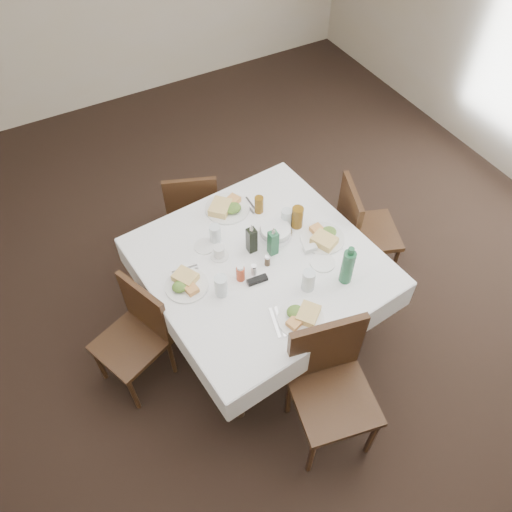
{
  "coord_description": "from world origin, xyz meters",
  "views": [
    {
      "loc": [
        -0.9,
        -1.65,
        3.21
      ],
      "look_at": [
        0.06,
        0.11,
        0.8
      ],
      "focal_mm": 35.0,
      "sensor_mm": 36.0,
      "label": 1
    }
  ],
  "objects_px": {
    "water_n": "(215,234)",
    "oil_cruet_dark": "(252,239)",
    "water_e": "(286,218)",
    "water_s": "(308,280)",
    "coffee_mug": "(219,252)",
    "water_w": "(221,286)",
    "ketchup_bottle": "(240,273)",
    "chair_east": "(360,227)",
    "chair_south": "(329,379)",
    "green_bottle": "(348,266)",
    "oil_cruet_green": "(273,242)",
    "chair_north": "(193,206)",
    "dining_table": "(260,267)",
    "chair_west": "(137,331)",
    "bread_basket": "(276,232)"
  },
  "relations": [
    {
      "from": "bread_basket",
      "to": "oil_cruet_dark",
      "type": "xyz_separation_m",
      "value": [
        -0.2,
        -0.03,
        0.07
      ]
    },
    {
      "from": "oil_cruet_green",
      "to": "water_n",
      "type": "bearing_deg",
      "value": 136.52
    },
    {
      "from": "chair_south",
      "to": "water_n",
      "type": "distance_m",
      "value": 1.15
    },
    {
      "from": "oil_cruet_dark",
      "to": "dining_table",
      "type": "bearing_deg",
      "value": -86.05
    },
    {
      "from": "water_e",
      "to": "green_bottle",
      "type": "bearing_deg",
      "value": -82.22
    },
    {
      "from": "water_n",
      "to": "oil_cruet_dark",
      "type": "xyz_separation_m",
      "value": [
        0.17,
        -0.18,
        0.03
      ]
    },
    {
      "from": "chair_south",
      "to": "oil_cruet_green",
      "type": "relative_size",
      "value": 4.11
    },
    {
      "from": "green_bottle",
      "to": "water_n",
      "type": "bearing_deg",
      "value": 129.75
    },
    {
      "from": "water_s",
      "to": "coffee_mug",
      "type": "distance_m",
      "value": 0.6
    },
    {
      "from": "water_n",
      "to": "oil_cruet_dark",
      "type": "distance_m",
      "value": 0.25
    },
    {
      "from": "ketchup_bottle",
      "to": "green_bottle",
      "type": "bearing_deg",
      "value": -29.46
    },
    {
      "from": "water_s",
      "to": "oil_cruet_dark",
      "type": "height_order",
      "value": "oil_cruet_dark"
    },
    {
      "from": "chair_south",
      "to": "water_s",
      "type": "distance_m",
      "value": 0.58
    },
    {
      "from": "oil_cruet_green",
      "to": "ketchup_bottle",
      "type": "relative_size",
      "value": 1.97
    },
    {
      "from": "dining_table",
      "to": "water_w",
      "type": "bearing_deg",
      "value": -160.95
    },
    {
      "from": "chair_west",
      "to": "oil_cruet_dark",
      "type": "height_order",
      "value": "oil_cruet_dark"
    },
    {
      "from": "chair_west",
      "to": "water_w",
      "type": "xyz_separation_m",
      "value": [
        0.52,
        -0.19,
        0.36
      ]
    },
    {
      "from": "oil_cruet_dark",
      "to": "chair_east",
      "type": "bearing_deg",
      "value": 0.34
    },
    {
      "from": "water_w",
      "to": "ketchup_bottle",
      "type": "distance_m",
      "value": 0.16
    },
    {
      "from": "water_w",
      "to": "coffee_mug",
      "type": "xyz_separation_m",
      "value": [
        0.12,
        0.27,
        -0.03
      ]
    },
    {
      "from": "ketchup_bottle",
      "to": "bread_basket",
      "type": "bearing_deg",
      "value": 29.09
    },
    {
      "from": "ketchup_bottle",
      "to": "green_bottle",
      "type": "relative_size",
      "value": 0.4
    },
    {
      "from": "oil_cruet_green",
      "to": "ketchup_bottle",
      "type": "bearing_deg",
      "value": -162.15
    },
    {
      "from": "chair_west",
      "to": "coffee_mug",
      "type": "bearing_deg",
      "value": 6.95
    },
    {
      "from": "water_w",
      "to": "ketchup_bottle",
      "type": "xyz_separation_m",
      "value": [
        0.15,
        0.04,
        -0.02
      ]
    },
    {
      "from": "oil_cruet_green",
      "to": "green_bottle",
      "type": "distance_m",
      "value": 0.49
    },
    {
      "from": "chair_south",
      "to": "water_w",
      "type": "distance_m",
      "value": 0.83
    },
    {
      "from": "bread_basket",
      "to": "ketchup_bottle",
      "type": "xyz_separation_m",
      "value": [
        -0.37,
        -0.2,
        0.02
      ]
    },
    {
      "from": "oil_cruet_green",
      "to": "coffee_mug",
      "type": "bearing_deg",
      "value": 156.29
    },
    {
      "from": "water_s",
      "to": "water_n",
      "type": "bearing_deg",
      "value": 117.92
    },
    {
      "from": "dining_table",
      "to": "oil_cruet_green",
      "type": "xyz_separation_m",
      "value": [
        0.1,
        0.02,
        0.18
      ]
    },
    {
      "from": "water_e",
      "to": "oil_cruet_dark",
      "type": "xyz_separation_m",
      "value": [
        -0.31,
        -0.08,
        0.03
      ]
    },
    {
      "from": "water_e",
      "to": "oil_cruet_dark",
      "type": "relative_size",
      "value": 0.57
    },
    {
      "from": "water_w",
      "to": "green_bottle",
      "type": "bearing_deg",
      "value": -21.23
    },
    {
      "from": "water_w",
      "to": "oil_cruet_dark",
      "type": "height_order",
      "value": "oil_cruet_dark"
    },
    {
      "from": "chair_north",
      "to": "water_w",
      "type": "xyz_separation_m",
      "value": [
        -0.25,
        -1.04,
        0.36
      ]
    },
    {
      "from": "chair_south",
      "to": "ketchup_bottle",
      "type": "distance_m",
      "value": 0.81
    },
    {
      "from": "green_bottle",
      "to": "bread_basket",
      "type": "bearing_deg",
      "value": 110.11
    },
    {
      "from": "water_w",
      "to": "ketchup_bottle",
      "type": "height_order",
      "value": "water_w"
    },
    {
      "from": "water_w",
      "to": "green_bottle",
      "type": "distance_m",
      "value": 0.76
    },
    {
      "from": "chair_north",
      "to": "oil_cruet_dark",
      "type": "relative_size",
      "value": 3.51
    },
    {
      "from": "chair_east",
      "to": "oil_cruet_green",
      "type": "distance_m",
      "value": 0.89
    },
    {
      "from": "chair_north",
      "to": "oil_cruet_dark",
      "type": "height_order",
      "value": "oil_cruet_dark"
    },
    {
      "from": "bread_basket",
      "to": "ketchup_bottle",
      "type": "distance_m",
      "value": 0.42
    },
    {
      "from": "chair_south",
      "to": "oil_cruet_green",
      "type": "xyz_separation_m",
      "value": [
        0.1,
        0.83,
        0.32
      ]
    },
    {
      "from": "chair_east",
      "to": "oil_cruet_green",
      "type": "height_order",
      "value": "oil_cruet_green"
    },
    {
      "from": "water_n",
      "to": "coffee_mug",
      "type": "relative_size",
      "value": 1.16
    },
    {
      "from": "green_bottle",
      "to": "chair_west",
      "type": "bearing_deg",
      "value": 159.35
    },
    {
      "from": "dining_table",
      "to": "oil_cruet_dark",
      "type": "distance_m",
      "value": 0.2
    },
    {
      "from": "water_w",
      "to": "bread_basket",
      "type": "distance_m",
      "value": 0.57
    }
  ]
}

